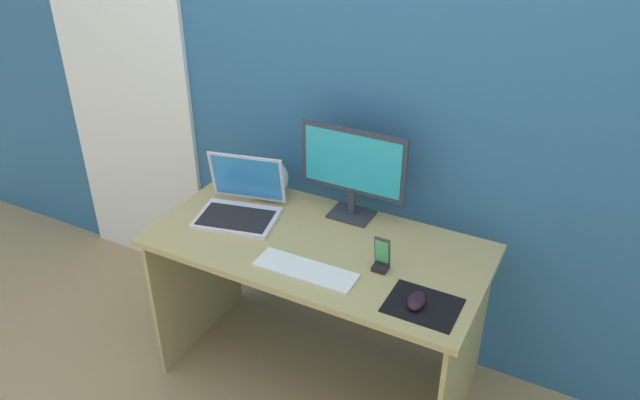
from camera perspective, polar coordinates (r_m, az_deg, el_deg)
ground_plane at (r=2.92m, az=-0.23°, el=-16.00°), size 8.00×8.00×0.00m
wall_back at (r=2.56m, az=4.25°, el=10.45°), size 6.00×0.04×2.50m
door_left at (r=3.33m, az=-17.61°, el=9.48°), size 0.82×0.02×2.02m
desk at (r=2.54m, az=-0.25°, el=-6.89°), size 1.35×0.67×0.74m
monitor at (r=2.51m, az=3.07°, el=2.96°), size 0.46×0.14×0.40m
laptop at (r=2.63m, az=-7.44°, el=-0.39°), size 0.39×0.35×0.24m
fishbowl at (r=2.74m, az=-4.80°, el=2.03°), size 0.18×0.18×0.18m
keyboard_external at (r=2.29m, az=-1.37°, el=-6.53°), size 0.40×0.13×0.01m
mousepad at (r=2.16m, az=9.56°, el=-9.66°), size 0.25×0.20×0.00m
mouse at (r=2.15m, az=8.95°, el=-9.29°), size 0.07×0.11×0.04m
phone_in_dock at (r=2.28m, az=5.75°, el=-5.44°), size 0.06×0.05×0.14m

